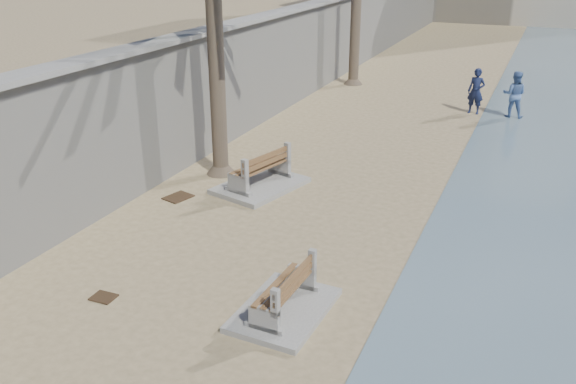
% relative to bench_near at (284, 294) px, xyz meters
% --- Properties ---
extents(seawall, '(0.45, 70.00, 3.50)m').
position_rel_bench_near_xyz_m(seawall, '(-5.65, 15.37, 1.38)').
color(seawall, gray).
rests_on(seawall, ground_plane).
extents(wall_cap, '(0.80, 70.00, 0.12)m').
position_rel_bench_near_xyz_m(wall_cap, '(-5.65, 15.37, 3.18)').
color(wall_cap, gray).
rests_on(wall_cap, seawall).
extents(bench_near, '(1.45, 2.06, 0.84)m').
position_rel_bench_near_xyz_m(bench_near, '(0.00, 0.00, 0.00)').
color(bench_near, gray).
rests_on(bench_near, ground_plane).
extents(bench_far, '(2.11, 2.64, 0.97)m').
position_rel_bench_near_xyz_m(bench_far, '(-2.86, 5.00, 0.06)').
color(bench_far, gray).
rests_on(bench_far, ground_plane).
extents(person_a, '(0.76, 0.57, 1.91)m').
position_rel_bench_near_xyz_m(person_a, '(1.22, 14.76, 0.59)').
color(person_a, '#161D3C').
rests_on(person_a, ground_plane).
extents(person_b, '(0.90, 0.70, 1.85)m').
position_rel_bench_near_xyz_m(person_b, '(2.55, 14.79, 0.56)').
color(person_b, '#5170A9').
rests_on(person_b, ground_plane).
extents(debris_c, '(0.68, 0.77, 0.03)m').
position_rel_bench_near_xyz_m(debris_c, '(-4.47, 3.60, -0.35)').
color(debris_c, '#382616').
rests_on(debris_c, ground_plane).
extents(debris_d, '(0.43, 0.35, 0.03)m').
position_rel_bench_near_xyz_m(debris_d, '(-3.18, -0.86, -0.35)').
color(debris_d, '#382616').
rests_on(debris_d, ground_plane).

